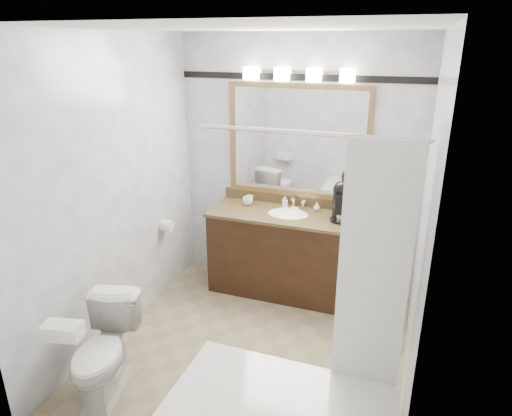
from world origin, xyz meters
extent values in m
cube|color=gray|center=(0.00, 0.00, -0.01)|extent=(2.40, 2.60, 0.01)
cube|color=white|center=(0.00, 0.00, 2.50)|extent=(2.40, 2.60, 0.01)
cube|color=white|center=(0.00, 1.30, 1.25)|extent=(2.40, 0.01, 2.50)
cube|color=white|center=(0.00, -1.30, 1.25)|extent=(2.40, 0.01, 2.50)
cube|color=white|center=(-1.20, 0.00, 1.25)|extent=(0.01, 2.60, 2.50)
cube|color=white|center=(1.20, 0.00, 1.25)|extent=(0.01, 2.60, 2.50)
cube|color=black|center=(0.00, 1.01, 0.41)|extent=(1.50, 0.55, 0.82)
cube|color=olive|center=(0.00, 1.01, 0.83)|extent=(1.53, 0.58, 0.03)
cube|color=olive|center=(0.00, 1.29, 0.90)|extent=(1.53, 0.03, 0.10)
ellipsoid|color=white|center=(0.00, 1.01, 0.82)|extent=(0.44, 0.34, 0.14)
cube|color=olive|center=(0.00, 1.28, 2.02)|extent=(1.40, 0.04, 0.05)
cube|color=olive|center=(0.00, 1.28, 0.97)|extent=(1.40, 0.04, 0.05)
cube|color=olive|center=(-0.68, 1.28, 1.50)|extent=(0.05, 0.04, 1.00)
cube|color=olive|center=(0.68, 1.28, 1.50)|extent=(0.05, 0.04, 1.00)
cube|color=white|center=(0.00, 1.29, 1.50)|extent=(1.30, 0.01, 1.00)
cube|color=silver|center=(0.00, 1.27, 2.15)|extent=(0.90, 0.05, 0.03)
cube|color=white|center=(-0.45, 1.22, 2.13)|extent=(0.12, 0.12, 0.12)
cube|color=white|center=(-0.15, 1.22, 2.13)|extent=(0.12, 0.12, 0.12)
cube|color=white|center=(0.15, 1.22, 2.13)|extent=(0.12, 0.12, 0.12)
cube|color=white|center=(0.45, 1.22, 2.13)|extent=(0.12, 0.12, 0.12)
cube|color=black|center=(0.00, 1.29, 2.10)|extent=(2.40, 0.01, 0.06)
cylinder|color=silver|center=(0.53, -0.54, 1.95)|extent=(1.30, 0.02, 0.02)
cube|color=white|center=(0.95, -0.55, 1.18)|extent=(0.40, 0.04, 1.55)
cylinder|color=white|center=(-1.14, 0.66, 0.70)|extent=(0.11, 0.12, 0.12)
imported|color=white|center=(-0.83, -0.79, 0.34)|extent=(0.55, 0.75, 0.69)
cube|color=white|center=(-0.83, -1.12, 0.74)|extent=(0.26, 0.18, 0.10)
cylinder|color=black|center=(0.50, 1.00, 0.86)|extent=(0.19, 0.19, 0.02)
cylinder|color=black|center=(0.49, 1.06, 1.00)|extent=(0.16, 0.16, 0.27)
sphere|color=black|center=(0.49, 1.06, 1.13)|extent=(0.16, 0.16, 0.16)
cube|color=black|center=(0.51, 0.98, 1.09)|extent=(0.12, 0.12, 0.05)
cylinder|color=silver|center=(0.51, 0.98, 0.89)|extent=(0.06, 0.06, 0.06)
imported|color=white|center=(-0.46, 1.12, 0.89)|extent=(0.11, 0.11, 0.08)
imported|color=white|center=(-0.46, 1.19, 0.89)|extent=(0.10, 0.10, 0.08)
imported|color=white|center=(-0.08, 1.18, 0.90)|extent=(0.06, 0.06, 0.11)
imported|color=white|center=(0.24, 1.18, 0.89)|extent=(0.07, 0.07, 0.08)
cube|color=beige|center=(0.03, 1.13, 0.86)|extent=(0.09, 0.07, 0.02)
camera|label=1|loc=(1.10, -2.95, 2.42)|focal=32.00mm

